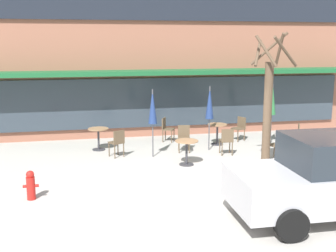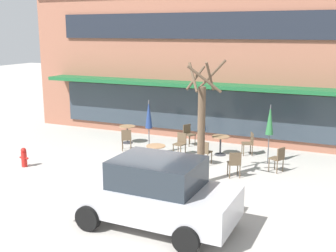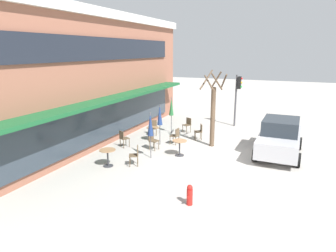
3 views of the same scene
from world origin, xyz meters
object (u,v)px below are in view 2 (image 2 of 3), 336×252
object	(u,v)px
cafe_table_by_tree	(127,131)
patio_umbrella_corner_open	(270,120)
cafe_chair_2	(278,158)
cafe_chair_4	(234,162)
cafe_table_streetside	(220,142)
cafe_chair_6	(126,138)
street_tree	(202,127)
cafe_chair_3	(205,151)
fire_hydrant	(24,157)
cafe_chair_5	(180,142)
patio_umbrella_green_folded	(149,115)
cafe_chair_0	(188,133)
cafe_chair_1	(249,142)
cafe_table_near_wall	(156,152)
patio_umbrella_cream_folded	(203,117)
parked_sedan	(154,193)

from	to	relation	value
cafe_table_by_tree	patio_umbrella_corner_open	distance (m)	6.29
cafe_chair_2	cafe_chair_4	xyz separation A→B (m)	(-1.23, -1.15, 0.00)
cafe_table_streetside	cafe_chair_4	distance (m)	2.64
cafe_chair_6	street_tree	size ratio (longest dim) A/B	0.23
patio_umbrella_corner_open	cafe_chair_4	size ratio (longest dim) A/B	2.47
cafe_table_streetside	cafe_chair_6	distance (m)	3.81
cafe_chair_3	cafe_chair_6	size ratio (longest dim) A/B	1.00
cafe_chair_3	cafe_chair_4	distance (m)	1.63
cafe_chair_3	fire_hydrant	distance (m)	6.53
cafe_table_by_tree	cafe_chair_5	xyz separation A→B (m)	(2.83, -0.80, 0.01)
cafe_chair_2	fire_hydrant	size ratio (longest dim) A/B	1.26
patio_umbrella_green_folded	cafe_chair_0	world-z (taller)	patio_umbrella_green_folded
cafe_chair_6	cafe_table_by_tree	bearing A→B (deg)	117.71
cafe_table_by_tree	cafe_chair_1	size ratio (longest dim) A/B	0.85
patio_umbrella_green_folded	cafe_chair_4	distance (m)	4.10
cafe_table_near_wall	cafe_chair_1	xyz separation A→B (m)	(2.76, 2.74, 0.01)
patio_umbrella_cream_folded	cafe_chair_5	bearing A→B (deg)	-179.19
patio_umbrella_corner_open	cafe_chair_3	bearing A→B (deg)	-151.78
cafe_chair_1	cafe_chair_5	bearing A→B (deg)	-154.67
patio_umbrella_corner_open	cafe_chair_5	xyz separation A→B (m)	(-3.35, -0.37, -1.10)
cafe_chair_2	street_tree	size ratio (longest dim) A/B	0.23
cafe_table_by_tree	fire_hydrant	bearing A→B (deg)	-112.08
cafe_chair_3	cafe_chair_6	bearing A→B (deg)	172.19
patio_umbrella_cream_folded	cafe_chair_4	xyz separation A→B (m)	(1.73, -1.66, -1.10)
street_tree	patio_umbrella_green_folded	bearing A→B (deg)	143.56
cafe_table_near_wall	cafe_chair_6	distance (m)	2.36
patio_umbrella_green_folded	parked_sedan	world-z (taller)	patio_umbrella_green_folded
patio_umbrella_green_folded	cafe_chair_0	bearing A→B (deg)	66.80
cafe_chair_2	cafe_chair_6	xyz separation A→B (m)	(-6.12, 0.24, 0.00)
patio_umbrella_green_folded	fire_hydrant	xyz separation A→B (m)	(-3.46, -3.14, -1.27)
cafe_table_by_tree	patio_umbrella_cream_folded	size ratio (longest dim) A/B	0.35
cafe_chair_1	parked_sedan	size ratio (longest dim) A/B	0.21
parked_sedan	cafe_chair_0	bearing A→B (deg)	104.83
parked_sedan	fire_hydrant	xyz separation A→B (m)	(-6.33, 2.35, -0.53)
patio_umbrella_cream_folded	cafe_chair_4	size ratio (longest dim) A/B	2.47
cafe_chair_0	patio_umbrella_cream_folded	bearing A→B (deg)	-53.14
cafe_chair_5	cafe_chair_6	distance (m)	2.29
cafe_chair_2	cafe_chair_0	bearing A→B (deg)	153.38
patio_umbrella_green_folded	patio_umbrella_corner_open	world-z (taller)	same
street_tree	parked_sedan	bearing A→B (deg)	-91.07
patio_umbrella_green_folded	cafe_chair_4	size ratio (longest dim) A/B	2.47
patio_umbrella_cream_folded	cafe_chair_6	distance (m)	3.36
cafe_chair_6	cafe_chair_4	bearing A→B (deg)	-15.87
fire_hydrant	cafe_chair_2	bearing A→B (deg)	20.12
cafe_table_streetside	cafe_chair_1	bearing A→B (deg)	24.29
cafe_chair_2	cafe_chair_6	world-z (taller)	same
cafe_table_streetside	street_tree	distance (m)	3.59
cafe_chair_3	cafe_chair_4	size ratio (longest dim) A/B	1.00
cafe_table_near_wall	parked_sedan	distance (m)	4.83
cafe_chair_5	patio_umbrella_cream_folded	bearing A→B (deg)	0.81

